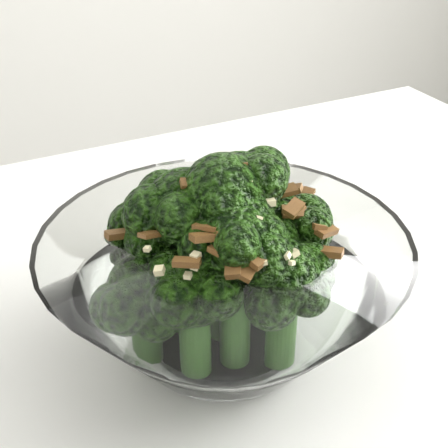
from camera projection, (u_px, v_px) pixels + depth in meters
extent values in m
cylinder|color=white|center=(365.00, 366.00, 1.00)|extent=(0.04, 0.04, 0.71)
cylinder|color=white|center=(224.00, 343.00, 0.44)|extent=(0.09, 0.09, 0.01)
cylinder|color=#265115|center=(278.00, 270.00, 0.46)|extent=(0.02, 0.02, 0.04)
sphere|color=#1F460D|center=(279.00, 230.00, 0.44)|extent=(0.04, 0.04, 0.04)
cylinder|color=#265115|center=(239.00, 262.00, 0.43)|extent=(0.02, 0.02, 0.08)
sphere|color=#1F460D|center=(240.00, 191.00, 0.41)|extent=(0.05, 0.05, 0.05)
cylinder|color=#265115|center=(224.00, 279.00, 0.41)|extent=(0.02, 0.02, 0.09)
sphere|color=#1F460D|center=(224.00, 198.00, 0.38)|extent=(0.05, 0.05, 0.05)
cylinder|color=#265115|center=(147.00, 332.00, 0.41)|extent=(0.02, 0.02, 0.04)
sphere|color=#1F460D|center=(143.00, 290.00, 0.39)|extent=(0.04, 0.04, 0.04)
cylinder|color=#265115|center=(281.00, 330.00, 0.40)|extent=(0.02, 0.02, 0.05)
sphere|color=#1F460D|center=(284.00, 278.00, 0.38)|extent=(0.04, 0.04, 0.04)
cylinder|color=#265115|center=(235.00, 312.00, 0.40)|extent=(0.02, 0.02, 0.07)
sphere|color=#1F460D|center=(236.00, 243.00, 0.37)|extent=(0.05, 0.05, 0.05)
cylinder|color=#265115|center=(188.00, 281.00, 0.42)|extent=(0.02, 0.02, 0.08)
sphere|color=#1F460D|center=(186.00, 210.00, 0.39)|extent=(0.05, 0.05, 0.05)
cylinder|color=#265115|center=(163.00, 293.00, 0.43)|extent=(0.02, 0.02, 0.06)
sphere|color=#1F460D|center=(160.00, 240.00, 0.41)|extent=(0.05, 0.05, 0.05)
cylinder|color=#265115|center=(195.00, 340.00, 0.39)|extent=(0.02, 0.02, 0.05)
sphere|color=#1F460D|center=(194.00, 290.00, 0.37)|extent=(0.04, 0.04, 0.04)
cylinder|color=#265115|center=(214.00, 265.00, 0.46)|extent=(0.02, 0.02, 0.04)
sphere|color=#1F460D|center=(214.00, 224.00, 0.45)|extent=(0.04, 0.04, 0.04)
cylinder|color=#265115|center=(278.00, 288.00, 0.43)|extent=(0.02, 0.02, 0.06)
sphere|color=#1F460D|center=(281.00, 233.00, 0.41)|extent=(0.04, 0.04, 0.04)
cube|color=brown|center=(239.00, 165.00, 0.38)|extent=(0.01, 0.01, 0.01)
cube|color=brown|center=(204.00, 171.00, 0.38)|extent=(0.02, 0.01, 0.01)
cube|color=brown|center=(278.00, 190.00, 0.43)|extent=(0.01, 0.01, 0.01)
cube|color=brown|center=(327.00, 231.00, 0.38)|extent=(0.02, 0.01, 0.01)
cube|color=brown|center=(240.00, 165.00, 0.37)|extent=(0.01, 0.01, 0.01)
cube|color=brown|center=(272.00, 184.00, 0.42)|extent=(0.02, 0.02, 0.01)
cube|color=brown|center=(206.00, 235.00, 0.36)|extent=(0.01, 0.01, 0.01)
cube|color=brown|center=(126.00, 221.00, 0.41)|extent=(0.01, 0.01, 0.00)
cube|color=brown|center=(221.00, 248.00, 0.35)|extent=(0.02, 0.01, 0.00)
cube|color=brown|center=(178.00, 183.00, 0.42)|extent=(0.01, 0.02, 0.01)
cube|color=brown|center=(294.00, 212.00, 0.39)|extent=(0.02, 0.01, 0.01)
cube|color=brown|center=(118.00, 234.00, 0.39)|extent=(0.02, 0.01, 0.01)
cube|color=brown|center=(290.00, 189.00, 0.41)|extent=(0.02, 0.01, 0.01)
cube|color=brown|center=(189.00, 179.00, 0.40)|extent=(0.01, 0.01, 0.01)
cube|color=brown|center=(330.00, 252.00, 0.38)|extent=(0.02, 0.02, 0.01)
cube|color=brown|center=(116.00, 235.00, 0.39)|extent=(0.01, 0.01, 0.01)
cube|color=brown|center=(135.00, 214.00, 0.39)|extent=(0.01, 0.01, 0.01)
cube|color=brown|center=(252.00, 258.00, 0.35)|extent=(0.02, 0.02, 0.01)
cube|color=brown|center=(189.00, 178.00, 0.44)|extent=(0.02, 0.02, 0.00)
cube|color=brown|center=(234.00, 267.00, 0.35)|extent=(0.01, 0.02, 0.01)
cube|color=brown|center=(258.00, 186.00, 0.44)|extent=(0.01, 0.01, 0.01)
cube|color=brown|center=(237.00, 178.00, 0.42)|extent=(0.01, 0.01, 0.01)
cube|color=brown|center=(231.00, 235.00, 0.35)|extent=(0.02, 0.01, 0.01)
cube|color=brown|center=(235.00, 164.00, 0.38)|extent=(0.01, 0.02, 0.01)
cube|color=brown|center=(210.00, 167.00, 0.40)|extent=(0.01, 0.01, 0.01)
cube|color=brown|center=(206.00, 237.00, 0.35)|extent=(0.02, 0.01, 0.01)
cube|color=brown|center=(194.00, 184.00, 0.37)|extent=(0.02, 0.01, 0.01)
cube|color=brown|center=(248.00, 269.00, 0.35)|extent=(0.02, 0.02, 0.01)
cube|color=brown|center=(153.00, 198.00, 0.41)|extent=(0.01, 0.01, 0.01)
cube|color=brown|center=(294.00, 208.00, 0.38)|extent=(0.01, 0.01, 0.01)
cube|color=brown|center=(187.00, 262.00, 0.35)|extent=(0.02, 0.01, 0.00)
cube|color=brown|center=(284.00, 191.00, 0.40)|extent=(0.02, 0.01, 0.01)
cube|color=brown|center=(152.00, 193.00, 0.40)|extent=(0.01, 0.01, 0.01)
cube|color=brown|center=(152.00, 234.00, 0.37)|extent=(0.02, 0.01, 0.01)
cube|color=brown|center=(203.00, 172.00, 0.39)|extent=(0.01, 0.02, 0.01)
cube|color=brown|center=(206.00, 227.00, 0.36)|extent=(0.01, 0.01, 0.01)
cube|color=brown|center=(315.00, 224.00, 0.39)|extent=(0.01, 0.02, 0.01)
cube|color=brown|center=(222.00, 172.00, 0.42)|extent=(0.02, 0.01, 0.01)
cube|color=brown|center=(306.00, 197.00, 0.41)|extent=(0.02, 0.02, 0.01)
cube|color=beige|center=(181.00, 182.00, 0.41)|extent=(0.00, 0.00, 0.00)
cube|color=beige|center=(146.00, 200.00, 0.40)|extent=(0.01, 0.01, 0.01)
cube|color=beige|center=(147.00, 249.00, 0.36)|extent=(0.01, 0.00, 0.00)
cube|color=beige|center=(271.00, 202.00, 0.37)|extent=(0.01, 0.01, 0.00)
cube|color=beige|center=(294.00, 253.00, 0.36)|extent=(0.01, 0.01, 0.01)
cube|color=beige|center=(132.00, 209.00, 0.40)|extent=(0.01, 0.01, 0.01)
cube|color=beige|center=(196.00, 256.00, 0.35)|extent=(0.01, 0.01, 0.00)
cube|color=beige|center=(197.00, 173.00, 0.42)|extent=(0.00, 0.01, 0.00)
cube|color=beige|center=(162.00, 192.00, 0.40)|extent=(0.01, 0.01, 0.01)
cube|color=beige|center=(258.00, 218.00, 0.36)|extent=(0.01, 0.00, 0.01)
cube|color=beige|center=(182.00, 208.00, 0.36)|extent=(0.01, 0.01, 0.00)
cube|color=beige|center=(250.00, 180.00, 0.37)|extent=(0.00, 0.01, 0.00)
cube|color=beige|center=(291.00, 263.00, 0.36)|extent=(0.00, 0.00, 0.00)
cube|color=beige|center=(265.00, 247.00, 0.36)|extent=(0.00, 0.00, 0.00)
cube|color=beige|center=(188.00, 276.00, 0.35)|extent=(0.01, 0.01, 0.00)
cube|color=beige|center=(195.00, 266.00, 0.35)|extent=(0.01, 0.01, 0.00)
cube|color=beige|center=(264.00, 262.00, 0.35)|extent=(0.00, 0.00, 0.00)
cube|color=beige|center=(274.00, 184.00, 0.38)|extent=(0.01, 0.01, 0.01)
cube|color=beige|center=(254.00, 171.00, 0.41)|extent=(0.00, 0.01, 0.00)
cube|color=beige|center=(286.00, 256.00, 0.35)|extent=(0.01, 0.01, 0.01)
cube|color=beige|center=(269.00, 178.00, 0.39)|extent=(0.01, 0.01, 0.00)
cube|color=beige|center=(159.00, 271.00, 0.35)|extent=(0.01, 0.01, 0.01)
cube|color=beige|center=(229.00, 175.00, 0.44)|extent=(0.01, 0.01, 0.00)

